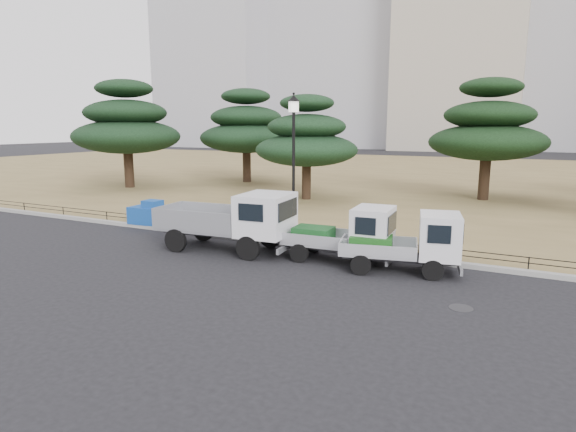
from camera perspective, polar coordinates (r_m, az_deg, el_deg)
The scene contains 14 objects.
ground at distance 16.20m, azimuth -3.17°, elevation -5.70°, with size 220.00×220.00×0.00m, color black.
lawn at distance 45.00m, azimuth 16.49°, elevation 4.50°, with size 120.00×56.00×0.15m, color olive.
curb at distance 18.41m, azimuth 0.83°, elevation -3.43°, with size 120.00×0.25×0.16m, color gray.
truck_large at distance 17.70m, azimuth -6.59°, elevation -0.28°, with size 5.17×2.37×2.20m.
truck_kei_front at distance 16.33m, azimuth 6.96°, elevation -2.15°, with size 3.72×1.77×1.93m.
truck_kei_rear at distance 15.56m, azimuth 14.17°, elevation -3.08°, with size 3.87×2.24×1.90m.
street_lamp at distance 18.23m, azimuth 0.67°, elevation 8.53°, with size 0.49×0.49×5.52m.
pipe_fence at distance 18.45m, azimuth 1.04°, elevation -2.24°, with size 38.00×0.04×0.40m.
tarp_pile at distance 22.88m, azimuth -16.00°, elevation 0.26°, with size 1.70×1.27×1.11m.
manhole at distance 13.17m, azimuth 19.82°, elevation -10.22°, with size 0.60×0.60×0.01m, color #2D2D30.
pine_west_far at distance 36.68m, azimuth -18.61°, elevation 10.09°, with size 7.54×7.54×7.62m.
pine_west_near at distance 38.31m, azimuth -4.98°, elevation 10.28°, with size 7.25×7.25×7.25m.
pine_center_left at distance 29.11m, azimuth 2.23°, elevation 9.06°, with size 6.14×6.14×6.24m.
pine_center_right at distance 31.18m, azimuth 22.61°, elevation 9.39°, with size 6.76×6.76×7.17m.
Camera 1 is at (7.71, -13.50, 4.56)m, focal length 30.00 mm.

